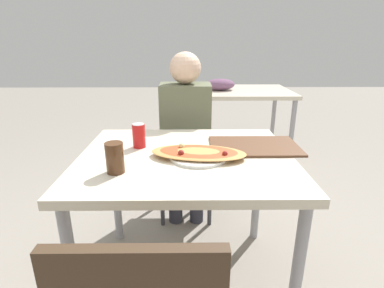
{
  "coord_description": "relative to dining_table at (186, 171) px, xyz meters",
  "views": [
    {
      "loc": [
        0.02,
        -1.35,
        1.29
      ],
      "look_at": [
        0.03,
        -0.01,
        0.82
      ],
      "focal_mm": 28.0,
      "sensor_mm": 36.0,
      "label": 1
    }
  ],
  "objects": [
    {
      "name": "ground_plane",
      "position": [
        0.0,
        0.0,
        -0.67
      ],
      "size": [
        14.0,
        14.0,
        0.0
      ],
      "primitive_type": "plane",
      "color": "gray"
    },
    {
      "name": "dining_table",
      "position": [
        0.0,
        0.0,
        0.0
      ],
      "size": [
        1.03,
        0.86,
        0.76
      ],
      "color": "beige",
      "rests_on": "ground_plane"
    },
    {
      "name": "chair_far_seated",
      "position": [
        -0.01,
        0.77,
        -0.17
      ],
      "size": [
        0.4,
        0.4,
        0.91
      ],
      "rotation": [
        0.0,
        0.0,
        3.14
      ],
      "color": "#3F2D1E",
      "rests_on": "ground_plane"
    },
    {
      "name": "person_seated",
      "position": [
        -0.01,
        0.65,
        0.04
      ],
      "size": [
        0.34,
        0.25,
        1.21
      ],
      "rotation": [
        0.0,
        0.0,
        3.14
      ],
      "color": "#2D2D38",
      "rests_on": "ground_plane"
    },
    {
      "name": "pizza_main",
      "position": [
        0.06,
        -0.03,
        0.1
      ],
      "size": [
        0.48,
        0.28,
        0.05
      ],
      "color": "white",
      "rests_on": "dining_table"
    },
    {
      "name": "soda_can",
      "position": [
        -0.24,
        0.12,
        0.15
      ],
      "size": [
        0.07,
        0.07,
        0.12
      ],
      "color": "red",
      "rests_on": "dining_table"
    },
    {
      "name": "drink_glass",
      "position": [
        -0.29,
        -0.19,
        0.15
      ],
      "size": [
        0.08,
        0.08,
        0.13
      ],
      "color": "#4C2D19",
      "rests_on": "dining_table"
    },
    {
      "name": "serving_tray",
      "position": [
        0.36,
        0.11,
        0.09
      ],
      "size": [
        0.45,
        0.3,
        0.01
      ],
      "color": "brown",
      "rests_on": "dining_table"
    },
    {
      "name": "background_table",
      "position": [
        0.54,
        1.93,
        0.03
      ],
      "size": [
        1.1,
        0.8,
        0.88
      ],
      "color": "beige",
      "rests_on": "ground_plane"
    }
  ]
}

